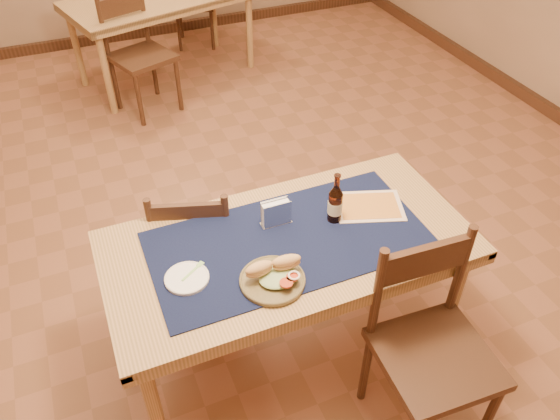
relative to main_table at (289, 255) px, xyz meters
name	(u,v)px	position (x,y,z in m)	size (l,w,h in m)	color
room	(222,28)	(0.00, 0.80, 0.73)	(6.04, 7.04, 2.84)	#91593F
main_table	(289,255)	(0.00, 0.00, 0.00)	(1.60, 0.80, 0.75)	tan
placemat	(289,241)	(0.00, 0.00, 0.09)	(1.20, 0.60, 0.01)	#0E1733
baseboard	(237,241)	(0.00, 0.80, -0.62)	(6.00, 7.00, 0.10)	#412517
back_table	(161,5)	(0.18, 3.25, 0.00)	(1.74, 1.18, 0.75)	tan
chair_main_far	(196,244)	(-0.32, 0.45, -0.22)	(0.50, 0.50, 0.87)	#412517
chair_main_near	(431,346)	(0.40, -0.57, -0.16)	(0.47, 0.47, 0.98)	#412517
chair_back_near	(139,53)	(-0.14, 2.75, -0.17)	(0.57, 0.57, 0.96)	#412517
chair_back_far	(194,3)	(0.62, 3.83, -0.23)	(0.49, 0.49, 0.84)	#412517
sandwich_plate	(274,276)	(-0.15, -0.19, 0.12)	(0.27, 0.27, 0.10)	brown
side_plate	(187,278)	(-0.47, -0.05, 0.10)	(0.18, 0.18, 0.02)	white
fork	(194,270)	(-0.43, -0.02, 0.10)	(0.11, 0.08, 0.00)	#9CDC79
beer_bottle	(335,203)	(0.24, 0.05, 0.18)	(0.07, 0.07, 0.25)	#491D0D
napkin_holder	(276,213)	(-0.01, 0.13, 0.15)	(0.14, 0.05, 0.12)	silver
menu_card	(369,206)	(0.44, 0.06, 0.09)	(0.37, 0.32, 0.01)	beige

